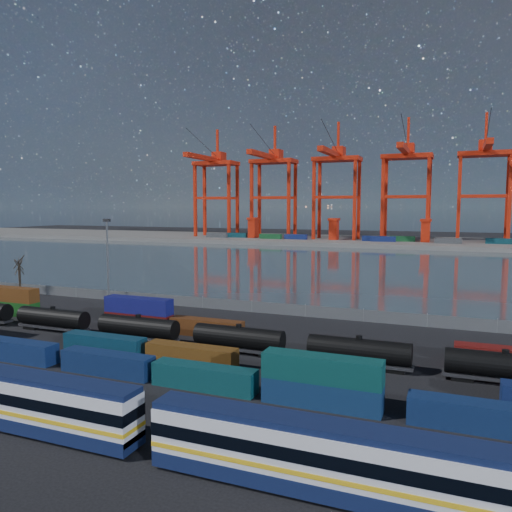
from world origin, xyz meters
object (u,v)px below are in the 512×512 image
at_px(passenger_train, 315,458).
at_px(gantry_cranes, 371,168).
at_px(tanker_string, 138,328).
at_px(bare_tree, 20,275).

height_order(passenger_train, gantry_cranes, gantry_cranes).
bearing_deg(tanker_string, gantry_cranes, 90.03).
height_order(passenger_train, bare_tree, bare_tree).
relative_size(tanker_string, gantry_cranes, 0.69).
height_order(tanker_string, bare_tree, bare_tree).
bearing_deg(passenger_train, bare_tree, 148.25).
height_order(passenger_train, tanker_string, passenger_train).
bearing_deg(tanker_string, bare_tree, 154.95).
bearing_deg(bare_tree, tanker_string, -25.05).
height_order(bare_tree, gantry_cranes, gantry_cranes).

